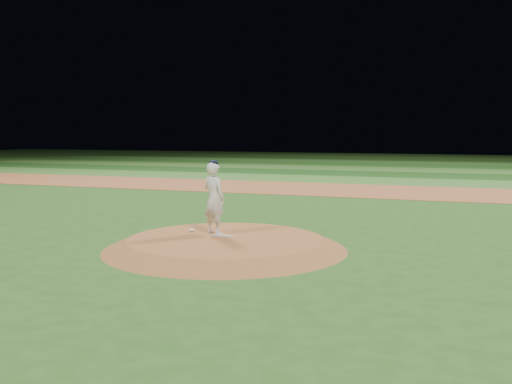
# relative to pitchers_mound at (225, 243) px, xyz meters

# --- Properties ---
(ground) EXTENTS (120.00, 120.00, 0.00)m
(ground) POSITION_rel_pitchers_mound_xyz_m (0.00, 0.00, -0.12)
(ground) COLOR #29571C
(ground) RESTS_ON ground
(infield_dirt_band) EXTENTS (70.00, 6.00, 0.02)m
(infield_dirt_band) POSITION_rel_pitchers_mound_xyz_m (0.00, 14.00, -0.12)
(infield_dirt_band) COLOR #A25A32
(infield_dirt_band) RESTS_ON ground
(outfield_stripe_0) EXTENTS (70.00, 5.00, 0.02)m
(outfield_stripe_0) POSITION_rel_pitchers_mound_xyz_m (0.00, 19.50, -0.12)
(outfield_stripe_0) COLOR #3B742A
(outfield_stripe_0) RESTS_ON ground
(outfield_stripe_1) EXTENTS (70.00, 5.00, 0.02)m
(outfield_stripe_1) POSITION_rel_pitchers_mound_xyz_m (0.00, 24.50, -0.12)
(outfield_stripe_1) COLOR #1B4917
(outfield_stripe_1) RESTS_ON ground
(outfield_stripe_2) EXTENTS (70.00, 5.00, 0.02)m
(outfield_stripe_2) POSITION_rel_pitchers_mound_xyz_m (0.00, 29.50, -0.12)
(outfield_stripe_2) COLOR #3B6E28
(outfield_stripe_2) RESTS_ON ground
(outfield_stripe_3) EXTENTS (70.00, 5.00, 0.02)m
(outfield_stripe_3) POSITION_rel_pitchers_mound_xyz_m (0.00, 34.50, -0.12)
(outfield_stripe_3) COLOR #204D18
(outfield_stripe_3) RESTS_ON ground
(outfield_stripe_4) EXTENTS (70.00, 5.00, 0.02)m
(outfield_stripe_4) POSITION_rel_pitchers_mound_xyz_m (0.00, 39.50, -0.12)
(outfield_stripe_4) COLOR #306725
(outfield_stripe_4) RESTS_ON ground
(outfield_stripe_5) EXTENTS (70.00, 5.00, 0.02)m
(outfield_stripe_5) POSITION_rel_pitchers_mound_xyz_m (0.00, 44.50, -0.12)
(outfield_stripe_5) COLOR #214315
(outfield_stripe_5) RESTS_ON ground
(pitchers_mound) EXTENTS (5.50, 5.50, 0.25)m
(pitchers_mound) POSITION_rel_pitchers_mound_xyz_m (0.00, 0.00, 0.00)
(pitchers_mound) COLOR #9E5E31
(pitchers_mound) RESTS_ON ground
(pitching_rubber) EXTENTS (0.52, 0.16, 0.03)m
(pitching_rubber) POSITION_rel_pitchers_mound_xyz_m (-0.16, 0.18, 0.14)
(pitching_rubber) COLOR silver
(pitching_rubber) RESTS_ON pitchers_mound
(rosin_bag) EXTENTS (0.14, 0.14, 0.07)m
(rosin_bag) POSITION_rel_pitchers_mound_xyz_m (-1.08, 0.47, 0.16)
(rosin_bag) COLOR white
(rosin_bag) RESTS_ON pitchers_mound
(pitcher_on_mound) EXTENTS (0.72, 0.61, 1.74)m
(pitcher_on_mound) POSITION_rel_pitchers_mound_xyz_m (-0.44, 0.37, 0.98)
(pitcher_on_mound) COLOR white
(pitcher_on_mound) RESTS_ON pitchers_mound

